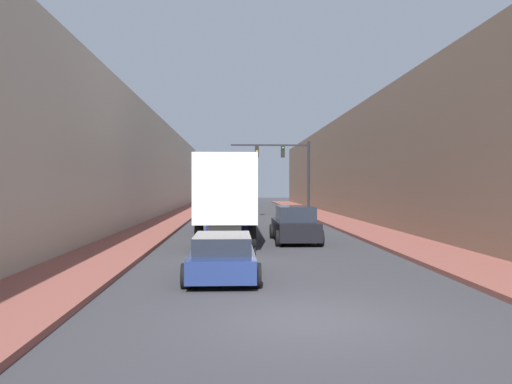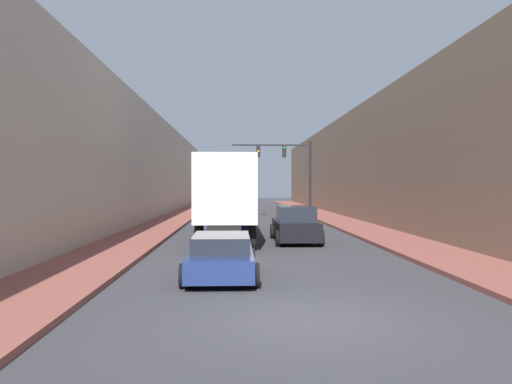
{
  "view_description": "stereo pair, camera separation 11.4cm",
  "coord_description": "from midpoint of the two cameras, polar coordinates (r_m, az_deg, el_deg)",
  "views": [
    {
      "loc": [
        -1.42,
        -9.55,
        2.59
      ],
      "look_at": [
        -0.52,
        10.32,
        2.35
      ],
      "focal_mm": 35.0,
      "sensor_mm": 36.0,
      "label": 1
    },
    {
      "loc": [
        -1.31,
        -9.55,
        2.59
      ],
      "look_at": [
        -0.52,
        10.32,
        2.35
      ],
      "focal_mm": 35.0,
      "sensor_mm": 36.0,
      "label": 2
    }
  ],
  "objects": [
    {
      "name": "sidewalk_left",
      "position": [
        39.91,
        -9.03,
        -2.93
      ],
      "size": [
        2.87,
        80.0,
        0.15
      ],
      "color": "brown",
      "rests_on": "ground"
    },
    {
      "name": "traffic_signal_gantry",
      "position": [
        39.23,
        4.14,
        3.09
      ],
      "size": [
        6.22,
        0.35,
        6.09
      ],
      "color": "black",
      "rests_on": "ground"
    },
    {
      "name": "building_left",
      "position": [
        40.62,
        -15.27,
        2.89
      ],
      "size": [
        6.0,
        80.0,
        8.32
      ],
      "color": "#BCB29E",
      "rests_on": "ground"
    },
    {
      "name": "semi_truck",
      "position": [
        24.92,
        -3.14,
        -0.2
      ],
      "size": [
        2.5,
        12.17,
        3.88
      ],
      "color": "silver",
      "rests_on": "ground"
    },
    {
      "name": "sidewalk_right",
      "position": [
        40.32,
        8.39,
        -2.89
      ],
      "size": [
        2.87,
        80.0,
        0.15
      ],
      "color": "brown",
      "rests_on": "ground"
    },
    {
      "name": "ground_plane",
      "position": [
        9.99,
        5.85,
        -14.35
      ],
      "size": [
        200.0,
        200.0,
        0.0
      ],
      "primitive_type": "plane",
      "color": "#38383D"
    },
    {
      "name": "suv_car",
      "position": [
        23.1,
        4.64,
        -3.79
      ],
      "size": [
        2.06,
        4.59,
        1.67
      ],
      "color": "black",
      "rests_on": "ground"
    },
    {
      "name": "sedan_car",
      "position": [
        14.29,
        -3.74,
        -7.33
      ],
      "size": [
        2.01,
        4.38,
        1.22
      ],
      "color": "navy",
      "rests_on": "ground"
    },
    {
      "name": "building_right",
      "position": [
        41.32,
        14.46,
        2.93
      ],
      "size": [
        6.0,
        80.0,
        8.43
      ],
      "color": "#846B56",
      "rests_on": "ground"
    }
  ]
}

